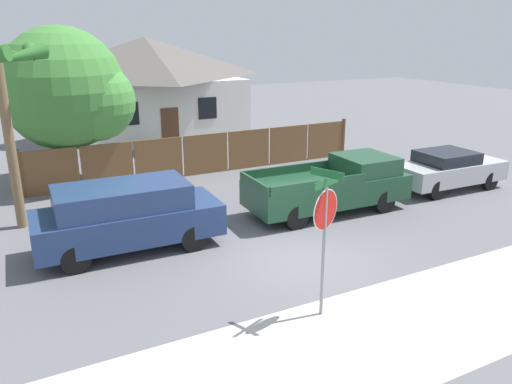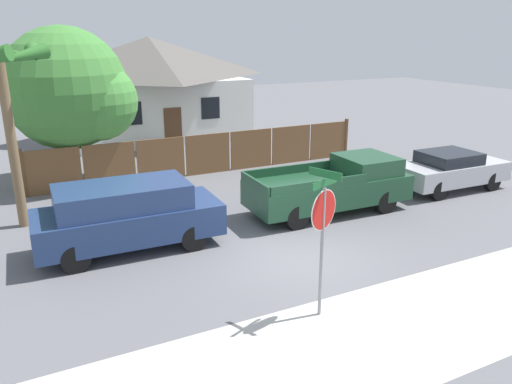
% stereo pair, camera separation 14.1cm
% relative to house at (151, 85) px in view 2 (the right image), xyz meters
% --- Properties ---
extents(ground_plane, '(80.00, 80.00, 0.00)m').
position_rel_house_xyz_m(ground_plane, '(-1.12, -17.72, -2.78)').
color(ground_plane, slate).
extents(sidewalk_strip, '(36.00, 3.20, 0.01)m').
position_rel_house_xyz_m(sidewalk_strip, '(-1.12, -21.32, -2.77)').
color(sidewalk_strip, beige).
rests_on(sidewalk_strip, ground).
extents(wooden_fence, '(13.95, 0.12, 1.74)m').
position_rel_house_xyz_m(wooden_fence, '(-0.24, -9.05, -1.95)').
color(wooden_fence, brown).
rests_on(wooden_fence, ground).
extents(house, '(9.76, 7.98, 5.35)m').
position_rel_house_xyz_m(house, '(0.00, 0.00, 0.00)').
color(house, white).
rests_on(house, ground).
extents(oak_tree, '(4.76, 4.53, 5.85)m').
position_rel_house_xyz_m(oak_tree, '(-5.09, -7.91, 0.70)').
color(oak_tree, brown).
rests_on(oak_tree, ground).
extents(palm_tree, '(2.62, 2.83, 5.31)m').
position_rel_house_xyz_m(palm_tree, '(-7.38, -12.02, 1.77)').
color(palm_tree, brown).
rests_on(palm_tree, ground).
extents(red_suv, '(4.88, 2.06, 1.82)m').
position_rel_house_xyz_m(red_suv, '(-4.91, -15.11, -1.80)').
color(red_suv, navy).
rests_on(red_suv, ground).
extents(orange_pickup, '(5.34, 2.13, 1.72)m').
position_rel_house_xyz_m(orange_pickup, '(1.72, -15.12, -1.92)').
color(orange_pickup, '#1E472D').
rests_on(orange_pickup, ground).
extents(parked_sedan, '(4.26, 1.92, 1.44)m').
position_rel_house_xyz_m(parked_sedan, '(6.92, -15.11, -2.02)').
color(parked_sedan, '#B7B7BC').
rests_on(parked_sedan, ground).
extents(stop_sign, '(0.77, 0.69, 3.11)m').
position_rel_house_xyz_m(stop_sign, '(-2.18, -20.19, -0.68)').
color(stop_sign, gray).
rests_on(stop_sign, ground).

